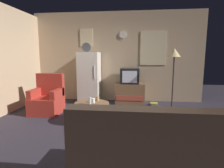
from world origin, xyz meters
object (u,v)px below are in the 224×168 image
at_px(coffee_table, 92,113).
at_px(crt_tv, 130,76).
at_px(standing_lamp, 174,57).
at_px(armchair, 48,99).
at_px(wine_glass, 90,101).
at_px(mug_ceramic_tan, 98,98).
at_px(fridge, 89,78).
at_px(mug_ceramic_white, 93,100).
at_px(tv_stand, 130,93).
at_px(book_stack, 154,104).
at_px(couch, 154,158).

bearing_deg(coffee_table, crt_tv, 66.54).
distance_m(standing_lamp, armchair, 3.40).
bearing_deg(wine_glass, coffee_table, 86.96).
bearing_deg(mug_ceramic_tan, wine_glass, -103.90).
xyz_separation_m(fridge, coffee_table, (0.45, -1.69, -0.54)).
height_order(mug_ceramic_white, mug_ceramic_tan, same).
distance_m(wine_glass, mug_ceramic_tan, 0.36).
height_order(tv_stand, crt_tv, crt_tv).
height_order(coffee_table, armchair, armchair).
height_order(wine_glass, mug_ceramic_tan, wine_glass).
distance_m(fridge, book_stack, 2.04).
relative_size(tv_stand, crt_tv, 1.56).
height_order(mug_ceramic_white, couch, couch).
bearing_deg(book_stack, coffee_table, -132.64).
height_order(crt_tv, wine_glass, crt_tv).
xyz_separation_m(wine_glass, mug_ceramic_white, (0.03, 0.16, -0.03)).
relative_size(fridge, coffee_table, 2.46).
bearing_deg(couch, tv_stand, 95.08).
xyz_separation_m(tv_stand, mug_ceramic_tan, (-0.68, -1.51, 0.18)).
bearing_deg(tv_stand, coffee_table, -113.78).
bearing_deg(couch, mug_ceramic_white, 120.51).
height_order(fridge, standing_lamp, fridge).
height_order(tv_stand, standing_lamp, standing_lamp).
relative_size(fridge, book_stack, 8.47).
bearing_deg(mug_ceramic_tan, book_stack, 44.72).
bearing_deg(wine_glass, mug_ceramic_tan, 76.10).
bearing_deg(armchair, crt_tv, 29.94).
bearing_deg(couch, fridge, 113.86).
bearing_deg(tv_stand, standing_lamp, -18.17).
bearing_deg(mug_ceramic_tan, coffee_table, -109.87).
relative_size(crt_tv, armchair, 0.56).
distance_m(mug_ceramic_white, mug_ceramic_tan, 0.19).
height_order(fridge, couch, fridge).
distance_m(crt_tv, wine_glass, 2.02).
distance_m(crt_tv, book_stack, 1.07).
height_order(tv_stand, book_stack, tv_stand).
bearing_deg(mug_ceramic_tan, tv_stand, 65.67).
relative_size(mug_ceramic_tan, couch, 0.05).
height_order(tv_stand, mug_ceramic_tan, tv_stand).
distance_m(tv_stand, mug_ceramic_tan, 1.66).
xyz_separation_m(tv_stand, armchair, (-2.00, -1.15, 0.04)).
bearing_deg(coffee_table, couch, -58.47).
xyz_separation_m(fridge, tv_stand, (1.21, 0.03, -0.46)).
bearing_deg(book_stack, standing_lamp, -27.88).
bearing_deg(coffee_table, armchair, 155.15).
bearing_deg(crt_tv, mug_ceramic_tan, -113.96).
xyz_separation_m(tv_stand, coffee_table, (-0.76, -1.72, -0.08)).
height_order(wine_glass, book_stack, wine_glass).
bearing_deg(tv_stand, book_stack, -11.35).
height_order(tv_stand, mug_ceramic_white, tv_stand).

